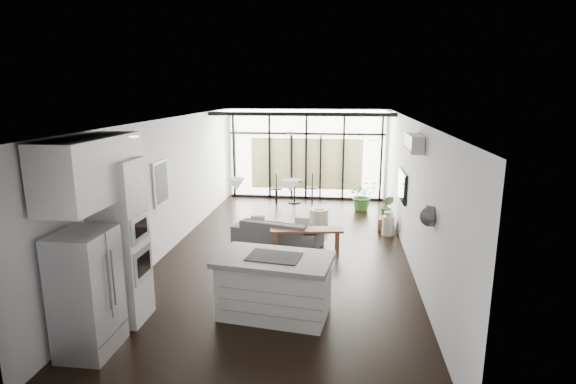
% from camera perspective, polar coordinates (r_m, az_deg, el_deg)
% --- Properties ---
extents(floor, '(5.00, 10.00, 0.00)m').
position_cam_1_polar(floor, '(9.60, -0.22, -7.69)').
color(floor, black).
rests_on(floor, ground).
extents(ceiling, '(5.00, 10.00, 0.00)m').
position_cam_1_polar(ceiling, '(9.01, -0.24, 9.23)').
color(ceiling, silver).
rests_on(ceiling, ground).
extents(wall_left, '(0.02, 10.00, 2.80)m').
position_cam_1_polar(wall_left, '(9.83, -14.84, 0.86)').
color(wall_left, silver).
rests_on(wall_left, ground).
extents(wall_right, '(0.02, 10.00, 2.80)m').
position_cam_1_polar(wall_right, '(9.23, 15.35, 0.07)').
color(wall_right, silver).
rests_on(wall_right, ground).
extents(wall_back, '(5.00, 0.02, 2.80)m').
position_cam_1_polar(wall_back, '(14.10, 2.36, 4.83)').
color(wall_back, silver).
rests_on(wall_back, ground).
extents(wall_front, '(5.00, 0.02, 2.80)m').
position_cam_1_polar(wall_front, '(4.53, -8.49, -13.09)').
color(wall_front, silver).
rests_on(wall_front, ground).
extents(glazing, '(5.00, 0.20, 2.80)m').
position_cam_1_polar(glazing, '(13.98, 2.32, 4.76)').
color(glazing, black).
rests_on(glazing, ground).
extents(skylight, '(4.70, 1.90, 0.06)m').
position_cam_1_polar(skylight, '(12.98, 2.04, 10.21)').
color(skylight, silver).
rests_on(skylight, ceiling).
extents(neighbour_building, '(3.50, 0.02, 1.60)m').
position_cam_1_polar(neighbour_building, '(14.10, 2.33, 3.59)').
color(neighbour_building, '#F2EF9A').
rests_on(neighbour_building, ground).
extents(island, '(1.83, 1.24, 0.93)m').
position_cam_1_polar(island, '(6.95, -1.74, -11.84)').
color(island, silver).
rests_on(island, floor).
extents(cooktop, '(0.85, 0.63, 0.01)m').
position_cam_1_polar(cooktop, '(6.77, -1.76, -8.20)').
color(cooktop, black).
rests_on(cooktop, island).
extents(fridge, '(0.64, 0.79, 1.64)m').
position_cam_1_polar(fridge, '(6.46, -24.16, -11.60)').
color(fridge, '#A2A3A7').
rests_on(fridge, floor).
extents(appliance_column, '(0.63, 0.66, 2.43)m').
position_cam_1_polar(appliance_column, '(6.97, -20.52, -5.99)').
color(appliance_column, silver).
rests_on(appliance_column, floor).
extents(upper_cabinets, '(0.62, 1.75, 0.86)m').
position_cam_1_polar(upper_cabinets, '(6.40, -23.69, 2.59)').
color(upper_cabinets, silver).
rests_on(upper_cabinets, wall_left).
extents(pendant_left, '(0.26, 0.26, 0.18)m').
position_cam_1_polar(pendant_left, '(6.59, -6.62, 0.95)').
color(pendant_left, silver).
rests_on(pendant_left, ceiling).
extents(pendant_right, '(0.26, 0.26, 0.18)m').
position_cam_1_polar(pendant_right, '(6.45, 0.30, 0.77)').
color(pendant_right, silver).
rests_on(pendant_right, ceiling).
extents(sofa, '(2.05, 1.04, 0.77)m').
position_cam_1_polar(sofa, '(10.01, -1.36, -4.50)').
color(sofa, '#4E4E50').
rests_on(sofa, floor).
extents(console_bench, '(1.58, 0.60, 0.50)m').
position_cam_1_polar(console_bench, '(9.62, 2.36, -6.10)').
color(console_bench, brown).
rests_on(console_bench, floor).
extents(pouf, '(0.53, 0.53, 0.39)m').
position_cam_1_polar(pouf, '(11.58, 3.94, -3.08)').
color(pouf, beige).
rests_on(pouf, floor).
extents(crate, '(0.45, 0.45, 0.30)m').
position_cam_1_polar(crate, '(11.32, 12.38, -3.96)').
color(crate, brown).
rests_on(crate, floor).
extents(plant_tall, '(1.03, 1.08, 0.68)m').
position_cam_1_polar(plant_tall, '(12.97, 9.43, -0.83)').
color(plant_tall, '#386C2A').
rests_on(plant_tall, floor).
extents(plant_crate, '(0.40, 0.61, 0.25)m').
position_cam_1_polar(plant_crate, '(11.25, 12.45, -2.61)').
color(plant_crate, '#386C2A').
rests_on(plant_crate, crate).
extents(milk_can, '(0.32, 0.32, 0.57)m').
position_cam_1_polar(milk_can, '(10.90, 12.63, -3.90)').
color(milk_can, beige).
rests_on(milk_can, floor).
extents(bistro_set, '(1.62, 0.93, 0.73)m').
position_cam_1_polar(bistro_set, '(13.65, 0.81, 0.15)').
color(bistro_set, black).
rests_on(bistro_set, floor).
extents(tv, '(0.05, 1.10, 0.65)m').
position_cam_1_polar(tv, '(10.22, 14.32, 0.76)').
color(tv, black).
rests_on(tv, wall_right).
extents(ac_unit, '(0.22, 0.90, 0.30)m').
position_cam_1_polar(ac_unit, '(8.26, 15.72, 5.98)').
color(ac_unit, silver).
rests_on(ac_unit, wall_right).
extents(framed_art, '(0.04, 0.70, 0.90)m').
position_cam_1_polar(framed_art, '(9.34, -15.85, 1.12)').
color(framed_art, black).
rests_on(framed_art, wall_left).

